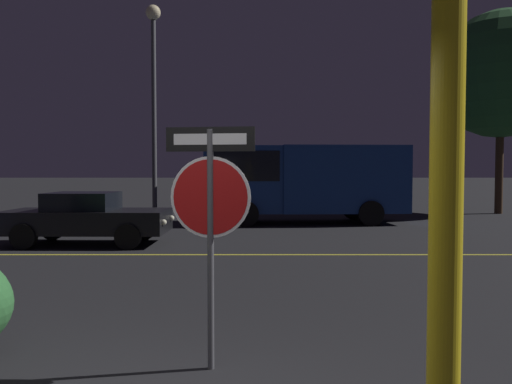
# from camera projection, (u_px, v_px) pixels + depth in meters

# --- Properties ---
(road_center_stripe) EXTENTS (37.03, 0.12, 0.01)m
(road_center_stripe) POSITION_uv_depth(u_px,v_px,m) (217.00, 255.00, 10.78)
(road_center_stripe) COLOR gold
(road_center_stripe) RESTS_ON ground_plane
(stop_sign) EXTENTS (0.81, 0.13, 2.21)m
(stop_sign) POSITION_uv_depth(u_px,v_px,m) (212.00, 199.00, 4.51)
(stop_sign) COLOR #4C4C51
(stop_sign) RESTS_ON ground_plane
(yellow_pole_right) EXTENTS (0.17, 0.17, 2.69)m
(yellow_pole_right) POSITION_uv_depth(u_px,v_px,m) (447.00, 264.00, 2.50)
(yellow_pole_right) COLOR yellow
(yellow_pole_right) RESTS_ON ground_plane
(passing_car_2) EXTENTS (4.01, 1.85, 1.29)m
(passing_car_2) POSITION_uv_depth(u_px,v_px,m) (89.00, 218.00, 12.29)
(passing_car_2) COLOR black
(passing_car_2) RESTS_ON ground_plane
(delivery_truck) EXTENTS (6.96, 2.83, 2.67)m
(delivery_truck) POSITION_uv_depth(u_px,v_px,m) (299.00, 178.00, 17.35)
(delivery_truck) COLOR navy
(delivery_truck) RESTS_ON ground_plane
(street_lamp) EXTENTS (0.51, 0.51, 7.45)m
(street_lamp) POSITION_uv_depth(u_px,v_px,m) (155.00, 76.00, 17.04)
(street_lamp) COLOR #4C4C51
(street_lamp) RESTS_ON ground_plane
(tree_0) EXTENTS (5.31, 5.31, 8.53)m
(tree_0) POSITION_uv_depth(u_px,v_px,m) (503.00, 75.00, 20.92)
(tree_0) COLOR #422D1E
(tree_0) RESTS_ON ground_plane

